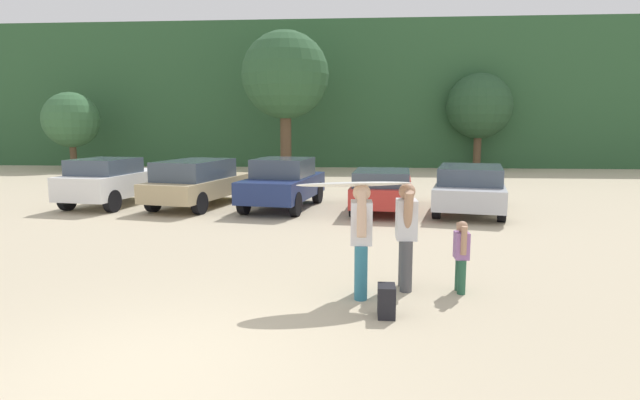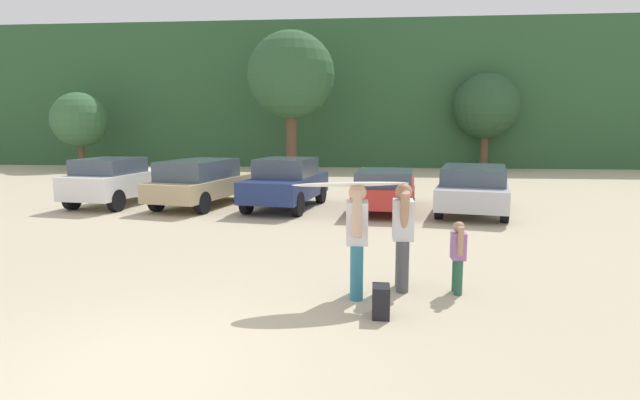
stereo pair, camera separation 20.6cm
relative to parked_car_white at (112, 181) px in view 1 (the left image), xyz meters
name	(u,v)px [view 1 (the left image)]	position (x,y,z in m)	size (l,w,h in m)	color
ground_plane	(145,369)	(5.77, -11.18, -0.82)	(120.00, 120.00, 0.00)	#C1B293
hillside_ridge	(329,99)	(5.77, 21.80, 3.62)	(108.00, 12.00, 8.88)	#2D5633
tree_left	(71,120)	(-8.51, 12.74, 2.06)	(3.16, 3.16, 4.47)	brown
tree_center_left	(285,76)	(4.05, 11.88, 4.38)	(4.67, 4.67, 7.58)	brown
tree_center_right	(479,106)	(14.96, 15.02, 2.85)	(3.78, 3.78, 5.58)	brown
parked_car_white	(112,181)	(0.00, 0.00, 0.00)	(2.29, 4.11, 1.56)	white
parked_car_tan	(199,181)	(2.88, 0.06, -0.01)	(2.69, 4.79, 1.52)	tan
parked_car_navy	(283,183)	(5.67, -0.14, 0.00)	(2.39, 4.26, 1.59)	navy
parked_car_red	(383,188)	(8.79, -0.33, -0.13)	(2.08, 4.50, 1.30)	#B72D28
parked_car_silver	(470,187)	(11.43, -0.38, -0.06)	(2.87, 4.89, 1.41)	silver
person_adult	(361,234)	(8.12, -8.55, 0.18)	(0.33, 0.81, 1.77)	teal
person_child	(461,252)	(9.71, -8.22, -0.17)	(0.22, 0.49, 1.15)	#26593F
person_companion	(406,230)	(8.84, -8.11, 0.16)	(0.32, 0.79, 1.73)	#4C4C51
surfboard_white	(355,184)	(8.02, -8.47, 0.93)	(1.90, 0.94, 0.15)	white
backpack_dropped	(386,301)	(8.48, -9.39, -0.60)	(0.24, 0.34, 0.45)	black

